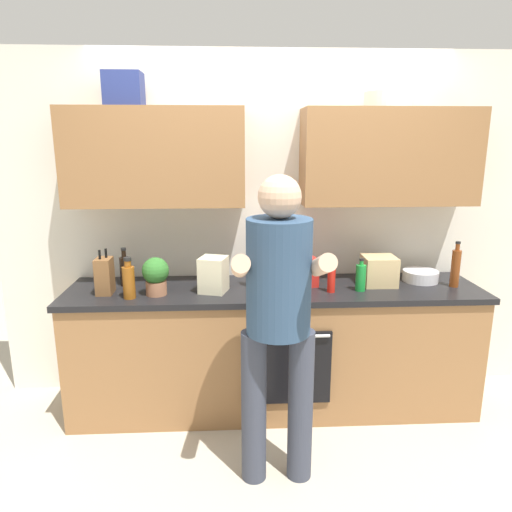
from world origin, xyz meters
The scene contains 19 objects.
ground_plane centered at (0.00, 0.00, 0.00)m, with size 12.00×12.00×0.00m, color #B2A893.
back_wall_unit centered at (0.00, 0.27, 1.50)m, with size 4.00×0.38×2.50m.
counter centered at (0.00, 0.00, 0.45)m, with size 2.84×0.67×0.90m.
person_standing centered at (-0.05, -0.76, 1.02)m, with size 0.49×0.45×1.72m.
bottle_vinegar centered at (1.24, -0.04, 1.04)m, with size 0.06×0.06×0.32m.
bottle_soda centered at (0.57, -0.10, 0.99)m, with size 0.07×0.07×0.22m.
bottle_soy centered at (-1.03, 0.10, 1.01)m, with size 0.07×0.07×0.27m.
bottle_wine centered at (-0.16, 0.03, 1.02)m, with size 0.06×0.06×0.29m.
bottle_water centered at (-0.02, -0.16, 1.02)m, with size 0.07×0.07×0.29m.
bottle_syrup centered at (-0.95, -0.17, 1.02)m, with size 0.08×0.08×0.27m.
bottle_hotsauce centered at (0.37, -0.12, 1.01)m, with size 0.05×0.05×0.25m.
bottle_juice centered at (-0.06, -0.04, 1.02)m, with size 0.07×0.07×0.30m.
cup_stoneware centered at (-0.41, 0.19, 0.95)m, with size 0.08×0.08×0.11m, color slate.
mixing_bowl centered at (1.06, 0.10, 0.94)m, with size 0.25×0.25×0.08m, color silver.
knife_block centered at (-1.13, -0.07, 1.02)m, with size 0.10×0.14×0.30m.
potted_herb centered at (-0.79, -0.11, 1.03)m, with size 0.17×0.17×0.25m.
grocery_bag_bread centered at (0.73, 0.03, 1.00)m, with size 0.22×0.22×0.20m, color tan.
grocery_bag_crisps centered at (0.16, 0.06, 1.00)m, with size 0.24×0.22×0.20m, color red.
grocery_bag_rice centered at (-0.42, -0.07, 1.02)m, with size 0.17×0.17×0.24m, color beige.
Camera 1 is at (-0.29, -3.07, 1.88)m, focal length 32.83 mm.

